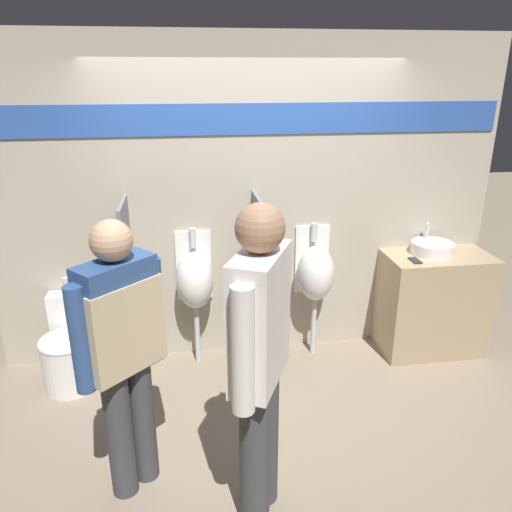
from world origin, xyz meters
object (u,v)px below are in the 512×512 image
object	(u,v)px
person_with_lanyard	(260,358)
person_in_vest	(122,343)
urinal_far	(315,273)
sink_basin	(432,248)
toilet	(69,352)
cell_phone	(415,260)
urinal_near_counter	(195,280)

from	to	relation	value
person_with_lanyard	person_in_vest	bearing A→B (deg)	92.85
urinal_far	person_with_lanyard	distance (m)	1.82
sink_basin	toilet	size ratio (longest dim) A/B	0.43
cell_phone	toilet	size ratio (longest dim) A/B	0.17
urinal_near_counter	toilet	distance (m)	1.16
sink_basin	urinal_near_counter	xyz separation A→B (m)	(-2.05, 0.05, -0.19)
cell_phone	urinal_near_counter	distance (m)	1.85
urinal_far	person_with_lanyard	world-z (taller)	person_with_lanyard
cell_phone	urinal_far	xyz separation A→B (m)	(-0.80, 0.20, -0.14)
cell_phone	urinal_near_counter	world-z (taller)	urinal_near_counter
toilet	person_in_vest	distance (m)	1.49
person_in_vest	urinal_far	bearing A→B (deg)	-0.19
sink_basin	toilet	world-z (taller)	sink_basin
urinal_far	person_in_vest	size ratio (longest dim) A/B	0.70
sink_basin	person_with_lanyard	bearing A→B (deg)	-137.77
sink_basin	urinal_far	xyz separation A→B (m)	(-1.02, 0.05, -0.19)
toilet	person_with_lanyard	xyz separation A→B (m)	(1.32, -1.46, 0.73)
urinal_far	toilet	xyz separation A→B (m)	(-2.06, -0.18, -0.49)
urinal_near_counter	sink_basin	bearing A→B (deg)	-1.26
toilet	urinal_far	bearing A→B (deg)	4.93
cell_phone	person_in_vest	size ratio (longest dim) A/B	0.08
cell_phone	urinal_far	world-z (taller)	urinal_far
person_in_vest	toilet	bearing A→B (deg)	74.62
sink_basin	person_in_vest	bearing A→B (deg)	-152.48
urinal_far	toilet	bearing A→B (deg)	-175.07
sink_basin	person_in_vest	size ratio (longest dim) A/B	0.21
sink_basin	person_with_lanyard	distance (m)	2.38
toilet	sink_basin	bearing A→B (deg)	2.47
urinal_near_counter	cell_phone	bearing A→B (deg)	-6.14
person_in_vest	person_with_lanyard	size ratio (longest dim) A/B	0.93
sink_basin	cell_phone	distance (m)	0.27
sink_basin	cell_phone	xyz separation A→B (m)	(-0.22, -0.15, -0.05)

